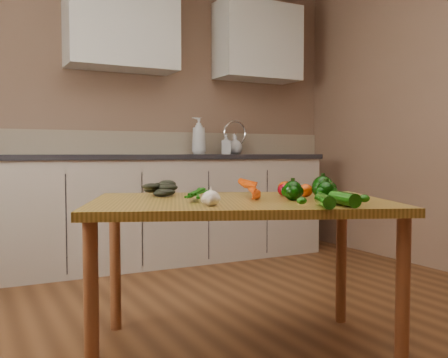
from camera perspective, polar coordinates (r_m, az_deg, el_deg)
room at (r=2.32m, az=5.93°, el=11.29°), size 4.04×5.04×2.64m
counter_run at (r=4.23m, az=-6.81°, el=-3.20°), size 2.84×0.64×1.14m
upper_cabinets at (r=4.55m, az=-3.85°, el=16.16°), size 2.15×0.35×0.70m
table at (r=2.25m, az=1.79°, el=-4.34°), size 1.53×1.27×0.70m
soap_bottle_a at (r=4.44m, az=-2.89°, el=4.95°), size 0.13×0.13×0.33m
soap_bottle_b at (r=4.57m, az=0.26°, el=4.03°), size 0.12×0.12×0.19m
soap_bottle_c at (r=4.67m, az=1.25°, el=3.97°), size 0.19×0.19×0.18m
carrot_bunch at (r=2.28m, az=1.15°, el=-1.45°), size 0.30×0.26×0.07m
leafy_greens at (r=2.44m, az=-7.71°, el=-0.86°), size 0.19×0.17×0.09m
garlic_bulb at (r=1.97m, az=-1.51°, el=-2.22°), size 0.07×0.07×0.06m
pepper_a at (r=2.23m, az=7.87°, el=-1.33°), size 0.09×0.09×0.09m
pepper_b at (r=2.34m, az=11.23°, el=-0.95°), size 0.10×0.10×0.10m
pepper_c at (r=2.17m, az=11.55°, el=-1.44°), size 0.09×0.09×0.09m
tomato_a at (r=2.44m, az=6.93°, el=-1.23°), size 0.07×0.07×0.06m
tomato_b at (r=2.45m, az=7.05°, el=-1.09°), size 0.08×0.08×0.07m
tomato_c at (r=2.41m, az=9.31°, el=-1.29°), size 0.07×0.07×0.06m
zucchini_a at (r=2.03m, az=13.56°, el=-2.22°), size 0.09×0.18×0.06m
zucchini_b at (r=1.96m, az=11.45°, el=-2.45°), size 0.13×0.18×0.05m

